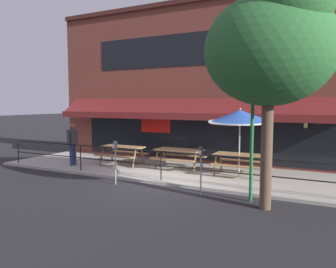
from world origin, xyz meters
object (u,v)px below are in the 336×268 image
at_px(picnic_table_left, 122,150).
at_px(street_tree_curbside, 273,42).
at_px(patio_umbrella_right, 240,117).
at_px(picnic_table_centre, 179,153).
at_px(parking_meter_far, 201,156).
at_px(street_sign_pole, 252,114).
at_px(parking_meter_near, 115,149).
at_px(picnic_table_right, 240,159).
at_px(pedestrian_walking, 73,142).

height_order(picnic_table_left, street_tree_curbside, street_tree_curbside).
xyz_separation_m(patio_umbrella_right, street_tree_curbside, (1.50, -2.86, 1.87)).
bearing_deg(picnic_table_centre, parking_meter_far, -54.37).
bearing_deg(street_sign_pole, parking_meter_near, -178.57).
bearing_deg(picnic_table_centre, picnic_table_left, -173.24).
bearing_deg(picnic_table_centre, picnic_table_right, -3.77).
height_order(street_sign_pole, street_tree_curbside, street_tree_curbside).
xyz_separation_m(picnic_table_centre, patio_umbrella_right, (2.44, -0.32, 1.47)).
bearing_deg(picnic_table_right, parking_meter_far, -99.38).
bearing_deg(picnic_table_right, street_tree_curbside, -63.68).
bearing_deg(parking_meter_near, pedestrian_walking, 154.90).
distance_m(pedestrian_walking, parking_meter_near, 3.56).
relative_size(parking_meter_near, street_sign_pole, 0.31).
bearing_deg(street_tree_curbside, parking_meter_far, 168.68).
distance_m(picnic_table_left, picnic_table_right, 4.89).
bearing_deg(street_tree_curbside, parking_meter_near, 175.32).
distance_m(picnic_table_centre, pedestrian_walking, 4.39).
bearing_deg(street_tree_curbside, picnic_table_centre, 141.03).
bearing_deg(pedestrian_walking, street_tree_curbside, -13.25).
height_order(pedestrian_walking, street_sign_pole, street_sign_pole).
height_order(picnic_table_left, picnic_table_centre, same).
bearing_deg(patio_umbrella_right, street_sign_pole, -68.21).
height_order(patio_umbrella_right, pedestrian_walking, patio_umbrella_right).
height_order(pedestrian_walking, parking_meter_near, pedestrian_walking).
height_order(parking_meter_far, street_tree_curbside, street_tree_curbside).
bearing_deg(picnic_table_centre, parking_meter_near, -108.94).
xyz_separation_m(picnic_table_left, street_sign_pole, (5.82, -2.39, 1.64)).
bearing_deg(patio_umbrella_right, parking_meter_far, -99.99).
bearing_deg(street_tree_curbside, pedestrian_walking, 166.75).
bearing_deg(picnic_table_right, pedestrian_walking, -170.46).
height_order(picnic_table_left, picnic_table_right, same).
distance_m(picnic_table_left, patio_umbrella_right, 5.10).
bearing_deg(picnic_table_left, pedestrian_walking, -150.50).
xyz_separation_m(pedestrian_walking, street_tree_curbside, (8.12, -1.91, 2.99)).
bearing_deg(parking_meter_far, street_tree_curbside, -11.32).
bearing_deg(street_tree_curbside, street_sign_pole, 137.52).
height_order(picnic_table_centre, picnic_table_right, same).
distance_m(picnic_table_centre, street_tree_curbside, 6.07).
xyz_separation_m(pedestrian_walking, street_sign_pole, (7.57, -1.40, 1.29)).
distance_m(picnic_table_right, parking_meter_near, 4.32).
distance_m(patio_umbrella_right, parking_meter_far, 2.72).
bearing_deg(picnic_table_left, parking_meter_far, -29.43).
bearing_deg(pedestrian_walking, picnic_table_centre, 16.94).
bearing_deg(pedestrian_walking, parking_meter_near, -25.10).
height_order(patio_umbrella_right, street_sign_pole, street_sign_pole).
xyz_separation_m(parking_meter_near, parking_meter_far, (2.96, -0.01, 0.00)).
height_order(picnic_table_centre, patio_umbrella_right, patio_umbrella_right).
xyz_separation_m(patio_umbrella_right, street_sign_pole, (0.94, -2.35, 0.16)).
bearing_deg(street_sign_pole, pedestrian_walking, 169.49).
relative_size(picnic_table_centre, picnic_table_right, 1.00).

